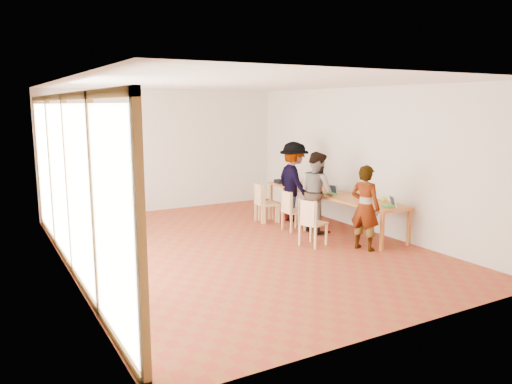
% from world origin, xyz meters
% --- Properties ---
extents(ground, '(8.00, 8.00, 0.00)m').
position_xyz_m(ground, '(0.00, 0.00, 0.00)').
color(ground, brown).
rests_on(ground, ground).
extents(wall_back, '(6.00, 0.10, 3.00)m').
position_xyz_m(wall_back, '(0.00, 4.00, 1.50)').
color(wall_back, beige).
rests_on(wall_back, ground).
extents(wall_front, '(6.00, 0.10, 3.00)m').
position_xyz_m(wall_front, '(0.00, -4.00, 1.50)').
color(wall_front, beige).
rests_on(wall_front, ground).
extents(wall_right, '(0.10, 8.00, 3.00)m').
position_xyz_m(wall_right, '(3.00, 0.00, 1.50)').
color(wall_right, beige).
rests_on(wall_right, ground).
extents(window_wall, '(0.10, 8.00, 3.00)m').
position_xyz_m(window_wall, '(-2.96, 0.00, 1.50)').
color(window_wall, white).
rests_on(window_wall, ground).
extents(ceiling, '(6.00, 8.00, 0.04)m').
position_xyz_m(ceiling, '(0.00, 0.00, 3.02)').
color(ceiling, white).
rests_on(ceiling, wall_back).
extents(communal_table, '(0.80, 4.00, 0.75)m').
position_xyz_m(communal_table, '(2.50, 0.47, 0.70)').
color(communal_table, '#BC7429').
rests_on(communal_table, ground).
extents(side_table, '(0.90, 0.90, 0.75)m').
position_xyz_m(side_table, '(-2.29, 2.55, 0.67)').
color(side_table, '#BC7429').
rests_on(side_table, ground).
extents(chair_near, '(0.53, 0.53, 0.48)m').
position_xyz_m(chair_near, '(1.20, -0.59, 0.55)').
color(chair_near, '#E1A870').
rests_on(chair_near, ground).
extents(chair_mid, '(0.40, 0.40, 0.46)m').
position_xyz_m(chair_mid, '(1.52, 0.59, 0.52)').
color(chair_mid, '#E1A870').
rests_on(chair_mid, ground).
extents(chair_far, '(0.46, 0.46, 0.46)m').
position_xyz_m(chair_far, '(1.47, 1.53, 0.52)').
color(chair_far, '#E1A870').
rests_on(chair_far, ground).
extents(chair_empty, '(0.45, 0.45, 0.47)m').
position_xyz_m(chair_empty, '(1.42, 1.59, 0.54)').
color(chair_empty, '#E1A870').
rests_on(chair_empty, ground).
extents(chair_spare, '(0.39, 0.39, 0.44)m').
position_xyz_m(chair_spare, '(-2.41, 0.06, 0.50)').
color(chair_spare, '#E1A870').
rests_on(chair_spare, ground).
extents(person_near, '(0.54, 0.66, 1.57)m').
position_xyz_m(person_near, '(1.95, -1.23, 0.79)').
color(person_near, gray).
rests_on(person_near, ground).
extents(person_mid, '(0.67, 0.84, 1.68)m').
position_xyz_m(person_mid, '(1.98, 0.28, 0.84)').
color(person_mid, gray).
rests_on(person_mid, ground).
extents(person_far, '(0.82, 1.25, 1.82)m').
position_xyz_m(person_far, '(2.08, 1.29, 0.91)').
color(person_far, gray).
rests_on(person_far, ground).
extents(laptop_near, '(0.31, 0.32, 0.22)m').
position_xyz_m(laptop_near, '(2.55, -1.26, 0.81)').
color(laptop_near, green).
rests_on(laptop_near, communal_table).
extents(laptop_mid, '(0.27, 0.30, 0.22)m').
position_xyz_m(laptop_mid, '(2.40, 0.32, 0.81)').
color(laptop_mid, green).
rests_on(laptop_mid, communal_table).
extents(laptop_far, '(0.21, 0.24, 0.20)m').
position_xyz_m(laptop_far, '(2.52, 1.50, 0.81)').
color(laptop_far, green).
rests_on(laptop_far, communal_table).
extents(yellow_mug, '(0.15, 0.15, 0.10)m').
position_xyz_m(yellow_mug, '(2.76, -0.86, 0.80)').
color(yellow_mug, yellow).
rests_on(yellow_mug, communal_table).
extents(green_bottle, '(0.07, 0.07, 0.28)m').
position_xyz_m(green_bottle, '(2.31, 1.75, 0.89)').
color(green_bottle, '#1F7043').
rests_on(green_bottle, communal_table).
extents(clear_glass, '(0.07, 0.07, 0.09)m').
position_xyz_m(clear_glass, '(2.69, 0.54, 0.80)').
color(clear_glass, silver).
rests_on(clear_glass, communal_table).
extents(condiment_cup, '(0.08, 0.08, 0.06)m').
position_xyz_m(condiment_cup, '(2.67, 0.52, 0.78)').
color(condiment_cup, white).
rests_on(condiment_cup, communal_table).
extents(pink_phone, '(0.05, 0.10, 0.01)m').
position_xyz_m(pink_phone, '(2.53, -1.35, 0.76)').
color(pink_phone, '#D14A6E').
rests_on(pink_phone, communal_table).
extents(black_pouch, '(0.16, 0.26, 0.09)m').
position_xyz_m(black_pouch, '(2.24, 2.15, 0.80)').
color(black_pouch, black).
rests_on(black_pouch, communal_table).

